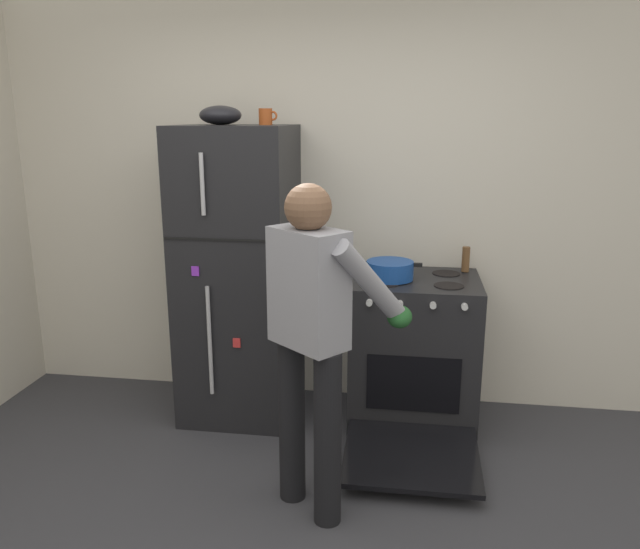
% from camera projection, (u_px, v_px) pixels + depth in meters
% --- Properties ---
extents(kitchen_wall_back, '(6.00, 0.10, 2.70)m').
position_uv_depth(kitchen_wall_back, '(331.00, 199.00, 4.04)').
color(kitchen_wall_back, silver).
rests_on(kitchen_wall_back, ground).
extents(refrigerator, '(0.68, 0.72, 1.83)m').
position_uv_depth(refrigerator, '(239.00, 275.00, 3.86)').
color(refrigerator, black).
rests_on(refrigerator, ground).
extents(stove_range, '(0.76, 1.23, 0.94)m').
position_uv_depth(stove_range, '(414.00, 354.00, 3.80)').
color(stove_range, black).
rests_on(stove_range, ground).
extents(person_cook, '(0.68, 0.72, 1.60)m').
position_uv_depth(person_cook, '(315.00, 323.00, 2.83)').
color(person_cook, black).
rests_on(person_cook, ground).
extents(red_pot, '(0.38, 0.28, 0.11)m').
position_uv_depth(red_pot, '(390.00, 270.00, 3.66)').
color(red_pot, '#19479E').
rests_on(red_pot, stove_range).
extents(coffee_mug, '(0.11, 0.08, 0.10)m').
position_uv_depth(coffee_mug, '(266.00, 117.00, 3.64)').
color(coffee_mug, '#B24C1E').
rests_on(coffee_mug, refrigerator).
extents(pepper_mill, '(0.05, 0.05, 0.16)m').
position_uv_depth(pepper_mill, '(466.00, 259.00, 3.83)').
color(pepper_mill, brown).
rests_on(pepper_mill, stove_range).
extents(mixing_bowl, '(0.25, 0.25, 0.11)m').
position_uv_depth(mixing_bowl, '(220.00, 115.00, 3.63)').
color(mixing_bowl, black).
rests_on(mixing_bowl, refrigerator).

